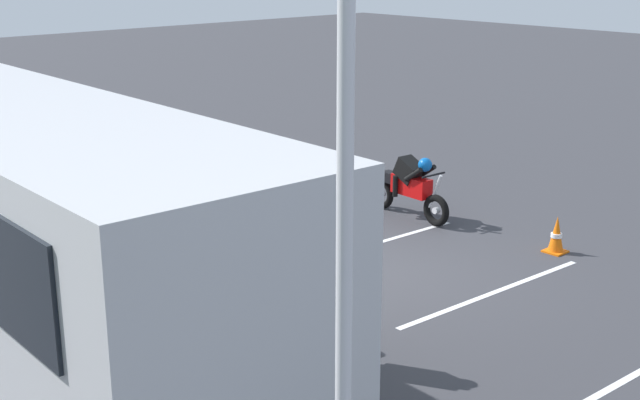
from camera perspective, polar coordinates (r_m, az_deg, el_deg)
ground_plane at (r=13.57m, az=2.78°, el=-4.86°), size 80.00×80.00×0.00m
tour_bus at (r=10.70m, az=-19.33°, el=-2.38°), size 9.64×2.83×3.25m
spectator_far_left at (r=10.42m, az=-0.31°, el=-5.57°), size 0.57×0.32×1.71m
spectator_left at (r=11.19m, az=-5.47°, el=-4.11°), size 0.58×0.35×1.69m
spectator_centre at (r=12.27m, az=-8.08°, el=-1.96°), size 0.57×0.32×1.81m
spectator_right at (r=13.38m, az=-10.99°, el=-0.63°), size 0.57×0.39×1.79m
spectator_far_right at (r=14.21m, az=-14.20°, el=-0.10°), size 0.58×0.34×1.69m
parked_motorcycle_silver at (r=13.14m, az=-14.23°, el=-3.85°), size 2.05×0.58×0.99m
stunt_motorcycle at (r=16.23m, az=5.95°, el=0.93°), size 2.05×0.58×1.23m
flagpole at (r=4.05m, az=1.35°, el=-5.81°), size 0.78×0.36×6.86m
traffic_cone at (r=14.90m, az=15.41°, el=-2.25°), size 0.34×0.34×0.63m
bay_line_b at (r=13.08m, az=11.48°, el=-6.02°), size 0.28×4.01×0.01m
bay_line_c at (r=14.73m, az=2.93°, el=-3.12°), size 0.29×4.26×0.01m
bay_line_d at (r=16.66m, az=-3.73°, el=-0.79°), size 0.30×4.36×0.01m
bay_line_e at (r=18.80m, az=-8.94°, el=1.04°), size 0.32×4.89×0.01m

